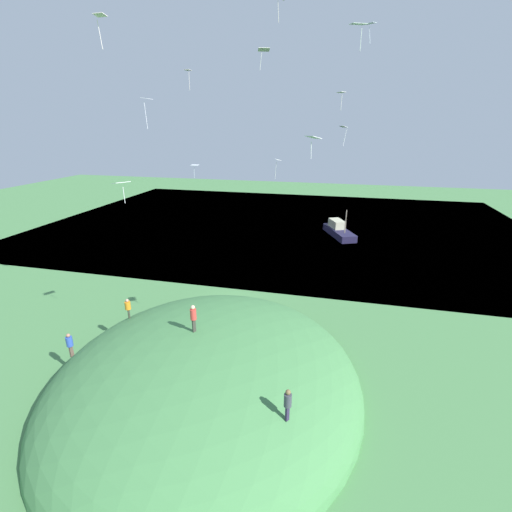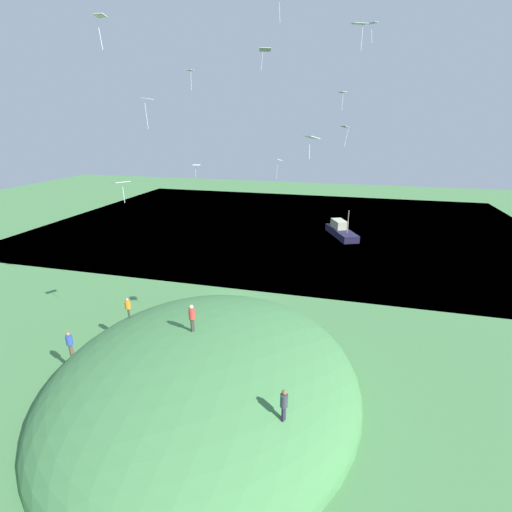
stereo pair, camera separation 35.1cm
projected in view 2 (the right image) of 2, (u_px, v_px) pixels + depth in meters
name	position (u px, v px, depth m)	size (l,w,h in m)	color
ground_plane	(231.00, 305.00, 34.46)	(160.00, 160.00, 0.00)	#487E47
lake_water	(287.00, 224.00, 63.22)	(56.01, 80.00, 0.40)	slate
grass_hill	(206.00, 385.00, 23.80)	(22.12, 20.00, 7.76)	#448047
boat_on_lake	(341.00, 231.00, 55.78)	(8.20, 5.35, 4.50)	#1F1C3A
person_walking_path	(192.00, 315.00, 22.46)	(0.54, 0.54, 1.86)	#36362E
person_near_shore	(284.00, 401.00, 17.06)	(0.51, 0.51, 1.80)	#2C2342
person_on_hilltop	(128.00, 306.00, 26.96)	(0.60, 0.60, 1.58)	#313629
person_with_child	(69.00, 341.00, 24.30)	(0.49, 0.49, 1.78)	brown
kite_1	(190.00, 72.00, 38.49)	(0.91, 0.68, 2.01)	#F5DED4
kite_3	(265.00, 50.00, 31.97)	(0.96, 1.18, 1.75)	silver
kite_4	(121.00, 183.00, 23.57)	(1.23, 1.13, 1.36)	white
kite_5	(342.00, 93.00, 29.67)	(0.90, 0.82, 1.45)	silver
kite_6	(345.00, 128.00, 35.61)	(0.97, 0.94, 1.96)	white
kite_7	(359.00, 25.00, 26.82)	(1.26, 1.42, 1.92)	silver
kite_8	(279.00, 161.00, 36.82)	(0.96, 0.83, 2.07)	white
kite_9	(147.00, 101.00, 26.83)	(0.85, 0.61, 2.18)	white
kite_10	(100.00, 19.00, 20.97)	(0.51, 0.72, 1.79)	white
kite_11	(311.00, 138.00, 19.06)	(1.03, 0.99, 1.21)	white
kite_12	(372.00, 24.00, 33.64)	(1.13, 1.21, 1.76)	white
kite_13	(196.00, 166.00, 38.04)	(0.55, 0.79, 1.39)	white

